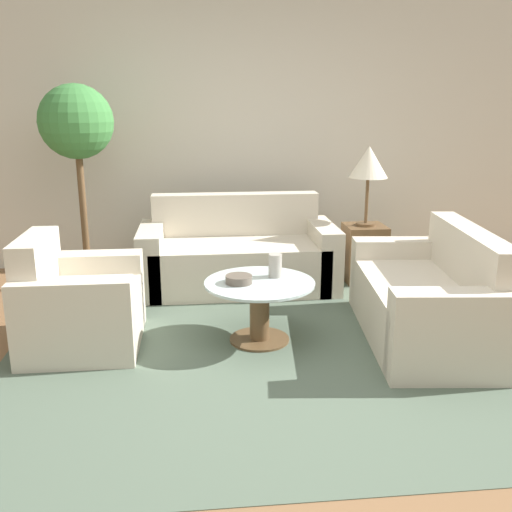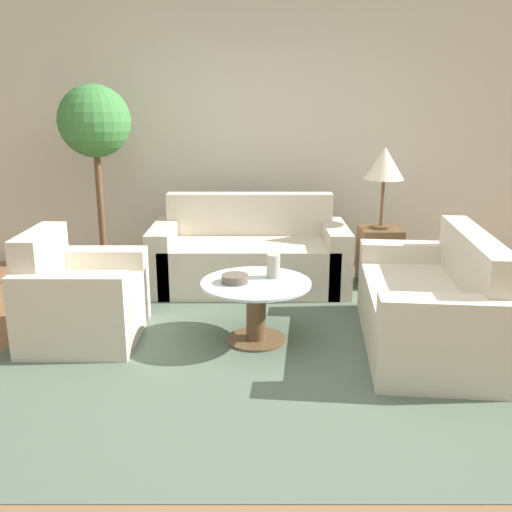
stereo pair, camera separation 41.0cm
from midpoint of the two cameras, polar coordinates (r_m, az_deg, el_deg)
name	(u,v)px [view 2 (the right image)]	position (r m, az deg, el deg)	size (l,w,h in m)	color
ground_plane	(256,386)	(3.45, 3.48, -12.94)	(14.00, 14.00, 0.00)	brown
wall_back	(256,135)	(5.79, 2.03, 11.98)	(10.00, 0.06, 2.60)	beige
rug	(256,340)	(4.05, 2.94, -8.46)	(3.41, 3.38, 0.01)	#4C5B4C
sofa_main	(249,256)	(5.15, 1.59, -0.04)	(1.73, 0.81, 0.81)	beige
armchair	(77,301)	(4.14, -14.79, -4.42)	(0.75, 0.85, 0.77)	beige
loveseat	(434,308)	(4.12, 20.18, -4.98)	(0.92, 1.56, 0.79)	beige
coffee_table	(256,303)	(3.94, 2.99, -4.77)	(0.76, 0.76, 0.44)	brown
side_table	(379,256)	(5.34, 14.34, -0.06)	(0.36, 0.36, 0.53)	brown
table_lamp	(384,165)	(5.19, 14.94, 8.76)	(0.35, 0.35, 0.72)	brown
potted_plant	(95,139)	(5.22, -13.61, 11.33)	(0.63, 0.63, 1.77)	#93704C
vase	(273,266)	(3.97, 4.68, -1.05)	(0.09, 0.09, 0.16)	#9E998E
bowl	(235,279)	(3.86, 0.89, -2.33)	(0.18, 0.18, 0.06)	brown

